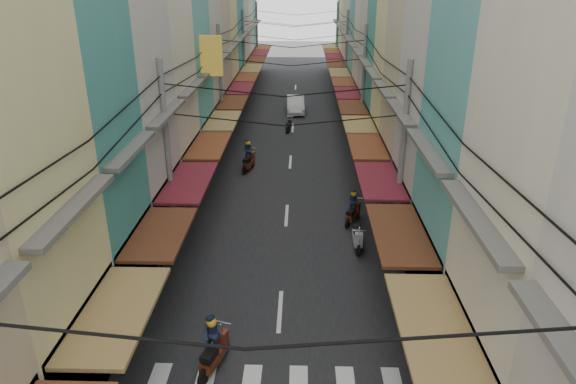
# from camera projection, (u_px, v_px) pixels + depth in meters

# --- Properties ---
(ground) EXTENTS (160.00, 160.00, 0.00)m
(ground) POSITION_uv_depth(u_px,v_px,m) (282.00, 281.00, 20.31)
(ground) COLOR slate
(ground) RESTS_ON ground
(road) EXTENTS (10.00, 80.00, 0.02)m
(road) POSITION_uv_depth(u_px,v_px,m) (292.00, 135.00, 38.72)
(road) COLOR black
(road) RESTS_ON ground
(sidewalk_left) EXTENTS (3.00, 80.00, 0.06)m
(sidewalk_left) POSITION_uv_depth(u_px,v_px,m) (207.00, 134.00, 38.87)
(sidewalk_left) COLOR gray
(sidewalk_left) RESTS_ON ground
(sidewalk_right) EXTENTS (3.00, 80.00, 0.06)m
(sidewalk_right) POSITION_uv_depth(u_px,v_px,m) (378.00, 136.00, 38.55)
(sidewalk_right) COLOR gray
(sidewalk_right) RESTS_ON ground
(building_row_right) EXTENTS (7.80, 68.98, 22.59)m
(building_row_right) POSITION_uv_depth(u_px,v_px,m) (420.00, 6.00, 31.58)
(building_row_right) COLOR teal
(building_row_right) RESTS_ON ground
(utility_poles) EXTENTS (10.20, 66.13, 8.20)m
(utility_poles) POSITION_uv_depth(u_px,v_px,m) (291.00, 56.00, 31.56)
(utility_poles) COLOR gray
(utility_poles) RESTS_ON ground
(white_car) EXTENTS (5.06, 2.13, 1.76)m
(white_car) POSITION_uv_depth(u_px,v_px,m) (295.00, 112.00, 45.25)
(white_car) COLOR silver
(white_car) RESTS_ON ground
(bicycle) EXTENTS (1.82, 0.89, 1.20)m
(bicycle) POSITION_uv_depth(u_px,v_px,m) (456.00, 253.00, 22.38)
(bicycle) COLOR black
(bicycle) RESTS_ON ground
(moving_scooters) EXTENTS (6.32, 27.84, 1.99)m
(moving_scooters) POSITION_uv_depth(u_px,v_px,m) (282.00, 211.00, 24.99)
(moving_scooters) COLOR black
(moving_scooters) RESTS_ON ground
(parked_scooters) EXTENTS (12.81, 14.89, 1.01)m
(parked_scooters) POSITION_uv_depth(u_px,v_px,m) (373.00, 342.00, 16.22)
(parked_scooters) COLOR black
(parked_scooters) RESTS_ON ground
(pedestrians) EXTENTS (12.24, 26.61, 2.23)m
(pedestrians) POSITION_uv_depth(u_px,v_px,m) (173.00, 224.00, 22.61)
(pedestrians) COLOR #29212D
(pedestrians) RESTS_ON ground
(traffic_sign) EXTENTS (0.10, 0.63, 2.87)m
(traffic_sign) POSITION_uv_depth(u_px,v_px,m) (442.00, 298.00, 15.67)
(traffic_sign) COLOR gray
(traffic_sign) RESTS_ON ground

